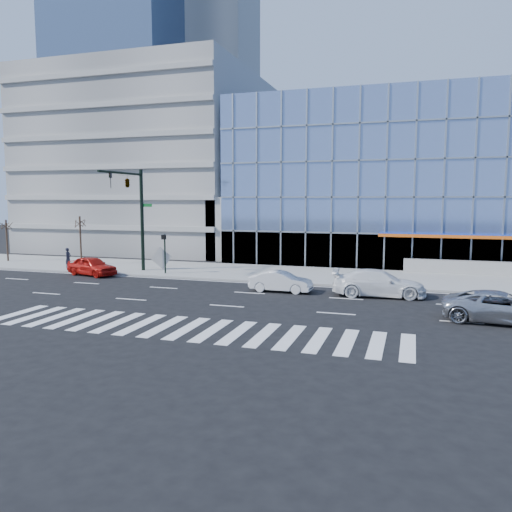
# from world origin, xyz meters

# --- Properties ---
(ground) EXTENTS (160.00, 160.00, 0.00)m
(ground) POSITION_xyz_m (0.00, 0.00, 0.00)
(ground) COLOR black
(ground) RESTS_ON ground
(sidewalk) EXTENTS (120.00, 8.00, 0.15)m
(sidewalk) POSITION_xyz_m (0.00, 8.00, 0.07)
(sidewalk) COLOR gray
(sidewalk) RESTS_ON ground
(theatre_building) EXTENTS (42.00, 26.00, 15.00)m
(theatre_building) POSITION_xyz_m (14.00, 26.00, 7.50)
(theatre_building) COLOR #6D86B6
(theatre_building) RESTS_ON ground
(parking_garage) EXTENTS (24.00, 24.00, 20.00)m
(parking_garage) POSITION_xyz_m (-20.00, 26.00, 10.00)
(parking_garage) COLOR gray
(parking_garage) RESTS_ON ground
(ramp_block) EXTENTS (6.00, 8.00, 6.00)m
(ramp_block) POSITION_xyz_m (-6.00, 18.00, 3.00)
(ramp_block) COLOR gray
(ramp_block) RESTS_ON ground
(tower_far_west) EXTENTS (16.00, 16.00, 76.00)m
(tower_far_west) POSITION_xyz_m (-42.00, 58.00, 38.00)
(tower_far_west) COLOR #485D7D
(tower_far_west) RESTS_ON ground
(tower_far_mid) EXTENTS (13.00, 13.00, 60.00)m
(tower_far_mid) POSITION_xyz_m (-58.00, 64.00, 30.00)
(tower_far_mid) COLOR #485D7D
(tower_far_mid) RESTS_ON ground
(tower_backdrop) EXTENTS (14.00, 14.00, 48.00)m
(tower_backdrop) POSITION_xyz_m (-30.00, 70.00, 24.00)
(tower_backdrop) COLOR gray
(tower_backdrop) RESTS_ON ground
(traffic_signal) EXTENTS (1.14, 5.74, 8.00)m
(traffic_signal) POSITION_xyz_m (-11.00, 4.57, 6.16)
(traffic_signal) COLOR black
(traffic_signal) RESTS_ON sidewalk
(ped_signal_post) EXTENTS (0.30, 0.33, 3.00)m
(ped_signal_post) POSITION_xyz_m (-8.50, 4.94, 2.14)
(ped_signal_post) COLOR black
(ped_signal_post) RESTS_ON sidewalk
(street_tree_near) EXTENTS (1.10, 1.10, 4.23)m
(street_tree_near) POSITION_xyz_m (-18.00, 7.50, 3.78)
(street_tree_near) COLOR #332319
(street_tree_near) RESTS_ON sidewalk
(street_tree_far) EXTENTS (1.10, 1.10, 3.87)m
(street_tree_far) POSITION_xyz_m (-26.00, 7.50, 3.45)
(street_tree_far) COLOR #332319
(street_tree_far) RESTS_ON sidewalk
(silver_suv) EXTENTS (5.54, 2.95, 1.48)m
(silver_suv) POSITION_xyz_m (13.76, -3.50, 0.74)
(silver_suv) COLOR #B8B9BD
(silver_suv) RESTS_ON ground
(white_suv) EXTENTS (5.71, 2.75, 1.60)m
(white_suv) POSITION_xyz_m (7.76, 1.35, 0.80)
(white_suv) COLOR white
(white_suv) RESTS_ON ground
(white_sedan) EXTENTS (3.97, 1.44, 1.30)m
(white_sedan) POSITION_xyz_m (1.76, 1.01, 0.65)
(white_sedan) COLOR silver
(white_sedan) RESTS_ON ground
(red_sedan) EXTENTS (4.57, 2.75, 1.46)m
(red_sedan) POSITION_xyz_m (-13.80, 3.17, 0.73)
(red_sedan) COLOR #B8140E
(red_sedan) RESTS_ON ground
(pedestrian) EXTENTS (0.42, 0.62, 1.65)m
(pedestrian) POSITION_xyz_m (-17.72, 5.41, 0.97)
(pedestrian) COLOR black
(pedestrian) RESTS_ON sidewalk
(tilted_panel) EXTENTS (1.82, 0.12, 1.82)m
(tilted_panel) POSITION_xyz_m (-9.88, 6.95, 1.06)
(tilted_panel) COLOR #959595
(tilted_panel) RESTS_ON sidewalk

